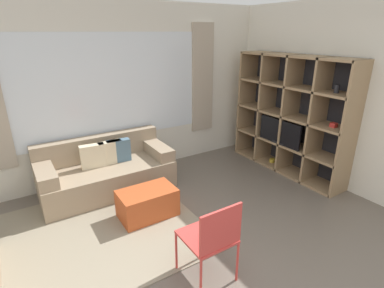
# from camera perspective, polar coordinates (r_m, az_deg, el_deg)

# --- Properties ---
(wall_back) EXTENTS (6.59, 0.11, 2.70)m
(wall_back) POSITION_cam_1_polar(r_m,az_deg,el_deg) (4.85, -14.95, 9.30)
(wall_back) COLOR silver
(wall_back) RESTS_ON ground_plane
(wall_right) EXTENTS (0.07, 4.24, 2.70)m
(wall_right) POSITION_cam_1_polar(r_m,az_deg,el_deg) (5.20, 21.77, 9.19)
(wall_right) COLOR silver
(wall_right) RESTS_ON ground_plane
(area_rug) EXTENTS (2.94, 2.11, 0.01)m
(area_rug) POSITION_cam_1_polar(r_m,az_deg,el_deg) (3.85, -21.85, -16.84)
(area_rug) COLOR gray
(area_rug) RESTS_ON ground_plane
(shelving_unit) EXTENTS (0.43, 2.10, 1.92)m
(shelving_unit) POSITION_cam_1_polar(r_m,az_deg,el_deg) (5.21, 18.34, 5.13)
(shelving_unit) COLOR #232328
(shelving_unit) RESTS_ON ground_plane
(couch_main) EXTENTS (1.88, 0.86, 0.78)m
(couch_main) POSITION_cam_1_polar(r_m,az_deg,el_deg) (4.65, -15.97, -5.05)
(couch_main) COLOR gray
(couch_main) RESTS_ON ground_plane
(ottoman) EXTENTS (0.72, 0.44, 0.37)m
(ottoman) POSITION_cam_1_polar(r_m,az_deg,el_deg) (3.96, -8.48, -11.11)
(ottoman) COLOR #B74C23
(ottoman) RESTS_ON ground_plane
(folding_chair) EXTENTS (0.44, 0.46, 0.86)m
(folding_chair) POSITION_cam_1_polar(r_m,az_deg,el_deg) (2.85, 3.87, -17.07)
(folding_chair) COLOR #CC3D38
(folding_chair) RESTS_ON ground_plane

